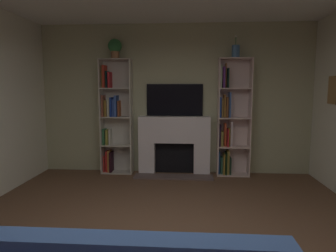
{
  "coord_description": "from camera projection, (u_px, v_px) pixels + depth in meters",
  "views": [
    {
      "loc": [
        0.27,
        -2.66,
        1.62
      ],
      "look_at": [
        0.0,
        1.24,
        1.13
      ],
      "focal_mm": 32.24,
      "sensor_mm": 36.0,
      "label": 1
    }
  ],
  "objects": [
    {
      "name": "fireplace",
      "position": [
        174.0,
        143.0,
        5.71
      ],
      "size": [
        1.44,
        0.55,
        1.1
      ],
      "color": "white",
      "rests_on": "ground_plane"
    },
    {
      "name": "vase_with_flowers",
      "position": [
        236.0,
        51.0,
        5.41
      ],
      "size": [
        0.14,
        0.14,
        0.41
      ],
      "color": "teal",
      "rests_on": "bookshelf_right"
    },
    {
      "name": "bookshelf_left",
      "position": [
        114.0,
        117.0,
        5.76
      ],
      "size": [
        0.59,
        0.28,
        2.16
      ],
      "color": "beige",
      "rests_on": "ground_plane"
    },
    {
      "name": "bookshelf_right",
      "position": [
        230.0,
        122.0,
        5.61
      ],
      "size": [
        0.59,
        0.3,
        2.16
      ],
      "color": "beige",
      "rests_on": "ground_plane"
    },
    {
      "name": "potted_plant",
      "position": [
        115.0,
        47.0,
        5.55
      ],
      "size": [
        0.25,
        0.25,
        0.36
      ],
      "color": "#9F6D46",
      "rests_on": "bookshelf_left"
    },
    {
      "name": "wall_back_accent",
      "position": [
        175.0,
        99.0,
        5.77
      ],
      "size": [
        5.24,
        0.06,
        2.82
      ],
      "primitive_type": "cube",
      "color": "#B0B188",
      "rests_on": "ground_plane"
    },
    {
      "name": "tv",
      "position": [
        175.0,
        100.0,
        5.71
      ],
      "size": [
        1.06,
        0.06,
        0.6
      ],
      "primitive_type": "cube",
      "color": "black",
      "rests_on": "fireplace"
    }
  ]
}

